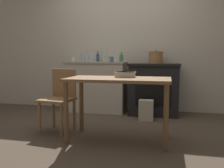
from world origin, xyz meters
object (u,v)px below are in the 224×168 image
(cup_right, at_px, (73,59))
(cup_far_right, at_px, (112,59))
(work_table, at_px, (118,87))
(stock_pot, at_px, (156,57))
(bottle_center_right, at_px, (104,56))
(bottle_mid_left, at_px, (92,58))
(stove, at_px, (154,89))
(bottle_center_left, at_px, (87,58))
(bottle_left, at_px, (98,58))
(flour_sack, at_px, (146,110))
(bottle_center, at_px, (121,58))
(mixing_bowl_large, at_px, (125,74))
(chair, at_px, (60,97))
(cup_mid_right, at_px, (107,59))
(bottle_far_left, at_px, (83,57))

(cup_right, relative_size, cup_far_right, 0.91)
(work_table, xyz_separation_m, stock_pot, (0.36, 1.60, 0.36))
(bottle_center_right, height_order, cup_right, bottle_center_right)
(stock_pot, height_order, bottle_mid_left, stock_pot)
(stove, bearing_deg, bottle_center_left, 174.89)
(bottle_left, xyz_separation_m, bottle_center_left, (-0.19, -0.06, -0.01))
(stove, xyz_separation_m, bottle_center_right, (-0.95, 0.16, 0.58))
(flour_sack, relative_size, cup_right, 3.88)
(bottle_center, bearing_deg, stove, -15.07)
(mixing_bowl_large, height_order, cup_far_right, cup_far_right)
(bottle_left, bearing_deg, cup_far_right, -42.60)
(work_table, relative_size, cup_far_right, 13.12)
(flour_sack, xyz_separation_m, bottle_left, (-0.98, 0.67, 0.83))
(bottle_mid_left, height_order, bottle_center_left, bottle_mid_left)
(stove, bearing_deg, mixing_bowl_large, -101.58)
(chair, xyz_separation_m, bottle_center_right, (0.25, 1.47, 0.57))
(bottle_center_left, xyz_separation_m, cup_mid_right, (0.42, -0.11, -0.02))
(work_table, bearing_deg, cup_mid_right, 108.76)
(bottle_left, height_order, cup_right, bottle_left)
(flour_sack, bearing_deg, stove, 79.15)
(bottle_left, bearing_deg, bottle_center_right, -8.62)
(bottle_center, relative_size, cup_right, 2.10)
(work_table, bearing_deg, chair, 166.59)
(bottle_far_left, height_order, cup_mid_right, bottle_far_left)
(stock_pot, relative_size, cup_mid_right, 2.59)
(bottle_left, xyz_separation_m, cup_mid_right, (0.22, -0.18, -0.03))
(stove, height_order, cup_mid_right, cup_mid_right)
(bottle_mid_left, height_order, bottle_center, bottle_mid_left)
(stove, distance_m, cup_mid_right, 1.00)
(bottle_center_left, height_order, cup_mid_right, bottle_center_left)
(bottle_center, bearing_deg, stock_pot, -7.74)
(chair, height_order, stock_pot, stock_pot)
(work_table, height_order, mixing_bowl_large, mixing_bowl_large)
(bottle_left, distance_m, cup_mid_right, 0.29)
(cup_mid_right, bearing_deg, bottle_center_left, 164.62)
(cup_right, bearing_deg, stock_pot, 5.40)
(stove, bearing_deg, bottle_left, 170.74)
(bottle_center_left, distance_m, bottle_center, 0.65)
(flour_sack, xyz_separation_m, cup_right, (-1.40, 0.43, 0.80))
(bottle_mid_left, relative_size, cup_far_right, 2.09)
(flour_sack, relative_size, bottle_mid_left, 1.69)
(work_table, xyz_separation_m, cup_mid_right, (-0.51, 1.52, 0.33))
(stock_pot, bearing_deg, mixing_bowl_large, -101.49)
(stock_pot, bearing_deg, cup_mid_right, -174.62)
(bottle_left, distance_m, bottle_center_right, 0.14)
(stock_pot, bearing_deg, bottle_center_left, 178.54)
(work_table, distance_m, mixing_bowl_large, 0.21)
(stock_pot, bearing_deg, bottle_center_right, 175.54)
(bottle_center, bearing_deg, mixing_bowl_large, -77.70)
(bottle_far_left, bearing_deg, stove, -8.88)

